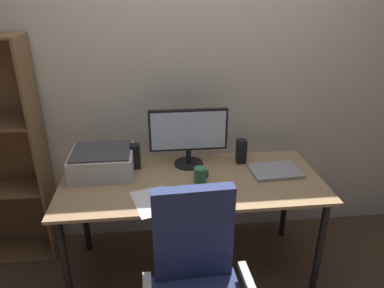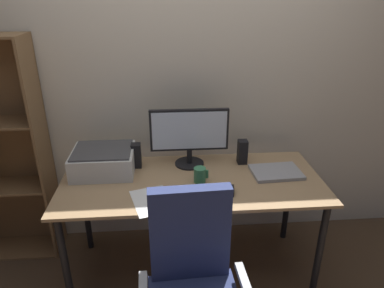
# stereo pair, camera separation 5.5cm
# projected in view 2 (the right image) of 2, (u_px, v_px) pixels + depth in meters

# --- Properties ---
(ground_plane) EXTENTS (12.00, 12.00, 0.00)m
(ground_plane) POSITION_uv_depth(u_px,v_px,m) (192.00, 268.00, 2.54)
(ground_plane) COLOR #4C3826
(back_wall) EXTENTS (6.40, 0.10, 2.60)m
(back_wall) POSITION_uv_depth(u_px,v_px,m) (186.00, 75.00, 2.50)
(back_wall) COLOR beige
(back_wall) RESTS_ON ground
(desk) EXTENTS (1.67, 0.72, 0.74)m
(desk) POSITION_uv_depth(u_px,v_px,m) (192.00, 190.00, 2.28)
(desk) COLOR tan
(desk) RESTS_ON ground
(monitor) EXTENTS (0.53, 0.20, 0.40)m
(monitor) POSITION_uv_depth(u_px,v_px,m) (190.00, 134.00, 2.35)
(monitor) COLOR black
(monitor) RESTS_ON desk
(keyboard) EXTENTS (0.29, 0.11, 0.02)m
(keyboard) POSITION_uv_depth(u_px,v_px,m) (193.00, 193.00, 2.08)
(keyboard) COLOR black
(keyboard) RESTS_ON desk
(mouse) EXTENTS (0.07, 0.10, 0.03)m
(mouse) POSITION_uv_depth(u_px,v_px,m) (229.00, 191.00, 2.09)
(mouse) COLOR black
(mouse) RESTS_ON desk
(coffee_mug) EXTENTS (0.09, 0.08, 0.10)m
(coffee_mug) POSITION_uv_depth(u_px,v_px,m) (200.00, 175.00, 2.20)
(coffee_mug) COLOR #387F51
(coffee_mug) RESTS_ON desk
(laptop) EXTENTS (0.33, 0.25, 0.02)m
(laptop) POSITION_uv_depth(u_px,v_px,m) (276.00, 172.00, 2.32)
(laptop) COLOR #99999E
(laptop) RESTS_ON desk
(speaker_left) EXTENTS (0.06, 0.07, 0.17)m
(speaker_left) POSITION_uv_depth(u_px,v_px,m) (136.00, 156.00, 2.38)
(speaker_left) COLOR black
(speaker_left) RESTS_ON desk
(speaker_right) EXTENTS (0.06, 0.07, 0.17)m
(speaker_right) POSITION_uv_depth(u_px,v_px,m) (242.00, 152.00, 2.43)
(speaker_right) COLOR black
(speaker_right) RESTS_ON desk
(printer) EXTENTS (0.40, 0.34, 0.16)m
(printer) POSITION_uv_depth(u_px,v_px,m) (104.00, 161.00, 2.32)
(printer) COLOR silver
(printer) RESTS_ON desk
(paper_sheet) EXTENTS (0.28, 0.34, 0.00)m
(paper_sheet) POSITION_uv_depth(u_px,v_px,m) (152.00, 201.00, 2.02)
(paper_sheet) COLOR white
(paper_sheet) RESTS_ON desk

